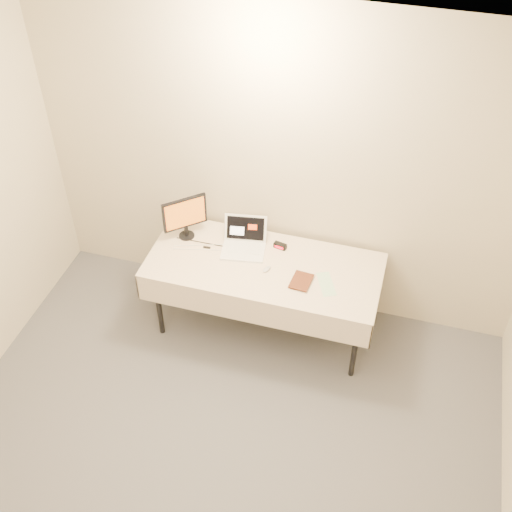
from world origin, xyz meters
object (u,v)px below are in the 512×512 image
(laptop, at_px, (244,242))
(monitor, at_px, (185,215))
(table, at_px, (264,270))
(book, at_px, (292,270))

(laptop, bearing_deg, monitor, 170.93)
(table, height_order, laptop, laptop)
(laptop, xyz_separation_m, book, (0.47, -0.27, 0.04))
(table, height_order, book, book)
(table, relative_size, book, 9.18)
(table, relative_size, monitor, 4.85)
(table, bearing_deg, laptop, 143.38)
(table, bearing_deg, monitor, 167.66)
(laptop, relative_size, book, 1.94)
(table, height_order, monitor, monitor)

